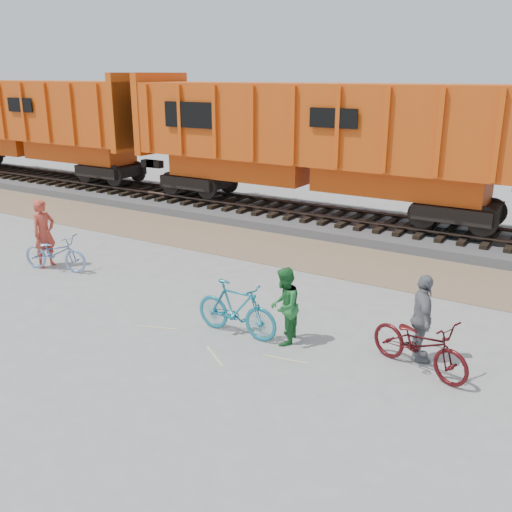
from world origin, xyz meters
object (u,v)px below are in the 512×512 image
at_px(hopper_car_left, 32,121).
at_px(hopper_car_center, 314,138).
at_px(bicycle_teal, 236,309).
at_px(bicycle_maroon, 420,344).
at_px(person_man, 284,306).
at_px(person_woman, 422,318).
at_px(person_solo, 44,234).
at_px(bicycle_blue, 55,253).

height_order(hopper_car_left, hopper_car_center, same).
height_order(bicycle_teal, bicycle_maroon, bicycle_teal).
distance_m(bicycle_teal, person_man, 1.04).
bearing_deg(person_man, hopper_car_center, -172.77).
relative_size(bicycle_teal, bicycle_maroon, 0.95).
bearing_deg(person_man, hopper_car_left, -131.43).
distance_m(hopper_car_left, person_woman, 23.02).
height_order(hopper_car_left, bicycle_teal, hopper_car_left).
height_order(hopper_car_center, bicycle_teal, hopper_car_center).
bearing_deg(person_solo, bicycle_teal, -95.68).
relative_size(person_man, person_woman, 0.92).
bearing_deg(hopper_car_center, person_solo, -116.26).
distance_m(bicycle_maroon, person_solo, 10.57).
xyz_separation_m(bicycle_teal, person_woman, (3.52, 0.89, 0.27)).
relative_size(bicycle_teal, person_solo, 1.01).
xyz_separation_m(bicycle_blue, person_woman, (9.95, 0.11, 0.34)).
relative_size(hopper_car_left, bicycle_maroon, 6.96).
distance_m(bicycle_blue, bicycle_teal, 6.49).
bearing_deg(hopper_car_center, hopper_car_left, 180.00).
bearing_deg(hopper_car_center, bicycle_teal, -72.77).
bearing_deg(hopper_car_center, person_man, -66.81).
bearing_deg(bicycle_teal, person_solo, 83.13).
relative_size(bicycle_blue, bicycle_teal, 1.01).
xyz_separation_m(bicycle_maroon, person_woman, (-0.10, 0.40, 0.32)).
xyz_separation_m(person_man, person_woman, (2.52, 0.69, 0.06)).
distance_m(bicycle_blue, person_woman, 9.96).
distance_m(bicycle_blue, bicycle_maroon, 10.06).
distance_m(hopper_car_left, person_solo, 13.86).
relative_size(bicycle_blue, person_solo, 1.02).
height_order(hopper_car_left, person_woman, hopper_car_left).
height_order(hopper_car_center, person_man, hopper_car_center).
bearing_deg(bicycle_blue, hopper_car_left, 39.74).
distance_m(hopper_car_center, bicycle_maroon, 11.11).
relative_size(hopper_car_left, bicycle_teal, 7.36).
bearing_deg(bicycle_maroon, person_solo, 107.16).
distance_m(hopper_car_center, bicycle_blue, 9.47).
relative_size(bicycle_blue, person_man, 1.23).
xyz_separation_m(bicycle_teal, bicycle_maroon, (3.62, 0.49, -0.04)).
height_order(hopper_car_center, bicycle_maroon, hopper_car_center).
height_order(bicycle_blue, person_woman, person_woman).
height_order(hopper_car_left, bicycle_blue, hopper_car_left).
bearing_deg(person_woman, hopper_car_center, 10.00).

